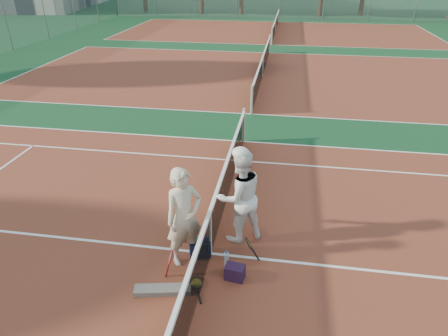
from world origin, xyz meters
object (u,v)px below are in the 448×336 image
object	(u,v)px
player_a	(184,217)
racket_black_held	(249,250)
racket_red	(171,264)
player_b	(240,196)
net_main	(210,233)
sports_bag_purple	(235,272)
water_bottle	(226,260)
racket_spare	(196,283)
sports_bag_navy	(200,248)

from	to	relation	value
player_a	racket_black_held	size ratio (longest dim) A/B	3.57
racket_red	racket_black_held	size ratio (longest dim) A/B	1.07
player_b	racket_black_held	xyz separation A→B (m)	(0.27, -0.73, -0.72)
net_main	racket_black_held	bearing A→B (deg)	-8.13
racket_black_held	sports_bag_purple	distance (m)	0.55
net_main	sports_bag_purple	xyz separation A→B (m)	(0.56, -0.60, -0.37)
racket_red	net_main	bearing A→B (deg)	37.51
player_b	racket_red	distance (m)	1.86
racket_black_held	water_bottle	world-z (taller)	racket_black_held
racket_spare	sports_bag_navy	size ratio (longest dim) A/B	1.50
net_main	racket_black_held	size ratio (longest dim) A/B	20.01
racket_red	racket_spare	size ratio (longest dim) A/B	0.98
player_a	racket_red	bearing A→B (deg)	-147.24
net_main	racket_spare	bearing A→B (deg)	-96.42
net_main	player_b	distance (m)	0.92
sports_bag_navy	sports_bag_purple	bearing A→B (deg)	-35.39
racket_red	player_a	bearing A→B (deg)	59.69
net_main	sports_bag_navy	distance (m)	0.41
player_b	racket_spare	size ratio (longest dim) A/B	3.31
racket_red	sports_bag_purple	world-z (taller)	racket_red
racket_red	water_bottle	xyz separation A→B (m)	(0.94, 0.44, -0.14)
player_b	racket_black_held	world-z (taller)	player_b
net_main	water_bottle	xyz separation A→B (m)	(0.36, -0.29, -0.36)
net_main	sports_bag_purple	distance (m)	0.90
racket_spare	sports_bag_navy	xyz separation A→B (m)	(-0.10, 0.81, 0.13)
net_main	sports_bag_navy	size ratio (longest dim) A/B	27.39
sports_bag_navy	sports_bag_purple	distance (m)	0.93
player_a	player_b	world-z (taller)	player_b
racket_black_held	sports_bag_purple	bearing A→B (deg)	50.29
player_b	racket_red	xyz separation A→B (m)	(-1.06, -1.36, -0.70)
player_a	racket_spare	distance (m)	1.19
player_b	water_bottle	distance (m)	1.25
racket_black_held	water_bottle	size ratio (longest dim) A/B	1.83
net_main	racket_red	xyz separation A→B (m)	(-0.58, -0.73, -0.22)
sports_bag_purple	water_bottle	size ratio (longest dim) A/B	1.15
player_b	racket_spare	world-z (taller)	player_b
racket_red	sports_bag_navy	size ratio (longest dim) A/B	1.47
net_main	water_bottle	size ratio (longest dim) A/B	36.60
player_a	racket_spare	xyz separation A→B (m)	(0.34, -0.64, -0.95)
player_b	racket_black_held	size ratio (longest dim) A/B	3.62
racket_black_held	water_bottle	distance (m)	0.45
racket_black_held	sports_bag_purple	xyz separation A→B (m)	(-0.19, -0.49, -0.13)
net_main	racket_red	bearing A→B (deg)	-128.20
net_main	player_b	xyz separation A→B (m)	(0.48, 0.62, 0.48)
net_main	sports_bag_navy	xyz separation A→B (m)	(-0.20, -0.06, -0.35)
player_a	sports_bag_purple	size ratio (longest dim) A/B	5.69
racket_black_held	player_a	bearing A→B (deg)	-12.36
racket_red	water_bottle	distance (m)	1.05
racket_spare	player_b	bearing A→B (deg)	-43.74
water_bottle	racket_black_held	bearing A→B (deg)	25.29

